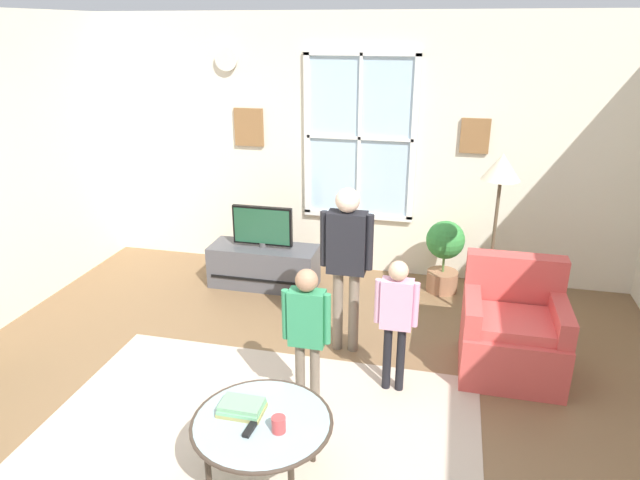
{
  "coord_description": "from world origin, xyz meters",
  "views": [
    {
      "loc": [
        0.96,
        -2.99,
        2.55
      ],
      "look_at": [
        0.05,
        0.88,
        1.03
      ],
      "focal_mm": 31.59,
      "sensor_mm": 36.0,
      "label": 1
    }
  ],
  "objects": [
    {
      "name": "tv_stand",
      "position": [
        -0.83,
        2.1,
        0.21
      ],
      "size": [
        1.11,
        0.43,
        0.43
      ],
      "color": "#4C4C51",
      "rests_on": "ground_plane"
    },
    {
      "name": "potted_plant_by_window",
      "position": [
        0.98,
        2.39,
        0.43
      ],
      "size": [
        0.38,
        0.38,
        0.75
      ],
      "color": "#9E6B4C",
      "rests_on": "ground_plane"
    },
    {
      "name": "ground_plane",
      "position": [
        0.0,
        0.0,
        -0.01
      ],
      "size": [
        6.31,
        6.09,
        0.02
      ],
      "primitive_type": "cube",
      "color": "brown"
    },
    {
      "name": "back_wall",
      "position": [
        -0.0,
        2.8,
        1.35
      ],
      "size": [
        5.71,
        0.17,
        2.69
      ],
      "color": "silver",
      "rests_on": "ground_plane"
    },
    {
      "name": "cup",
      "position": [
        0.16,
        -0.57,
        0.49
      ],
      "size": [
        0.08,
        0.08,
        0.09
      ],
      "primitive_type": "cylinder",
      "color": "#BF3F3F",
      "rests_on": "coffee_table"
    },
    {
      "name": "person_pink_shirt",
      "position": [
        0.67,
        0.6,
        0.65
      ],
      "size": [
        0.31,
        0.14,
        1.04
      ],
      "color": "black",
      "rests_on": "ground_plane"
    },
    {
      "name": "book_stack",
      "position": [
        -0.1,
        -0.46,
        0.48
      ],
      "size": [
        0.26,
        0.18,
        0.07
      ],
      "color": "tan",
      "rests_on": "coffee_table"
    },
    {
      "name": "armchair",
      "position": [
        1.54,
        1.07,
        0.33
      ],
      "size": [
        0.76,
        0.74,
        0.87
      ],
      "color": "#D14C47",
      "rests_on": "ground_plane"
    },
    {
      "name": "floor_lamp",
      "position": [
        1.38,
        1.77,
        1.32
      ],
      "size": [
        0.32,
        0.32,
        1.58
      ],
      "color": "black",
      "rests_on": "ground_plane"
    },
    {
      "name": "remote_near_books",
      "position": [
        -0.0,
        -0.6,
        0.46
      ],
      "size": [
        0.05,
        0.14,
        0.02
      ],
      "primitive_type": "cube",
      "rotation": [
        0.0,
        0.0,
        -0.08
      ],
      "color": "black",
      "rests_on": "coffee_table"
    },
    {
      "name": "area_rug",
      "position": [
        -0.15,
        -0.23,
        0.0
      ],
      "size": [
        2.92,
        2.19,
        0.01
      ],
      "primitive_type": "cube",
      "color": "#C6B29E",
      "rests_on": "ground_plane"
    },
    {
      "name": "television",
      "position": [
        -0.83,
        2.1,
        0.66
      ],
      "size": [
        0.62,
        0.08,
        0.43
      ],
      "color": "#4C4C4C",
      "rests_on": "tv_stand"
    },
    {
      "name": "person_black_shirt",
      "position": [
        0.22,
        1.06,
        0.88
      ],
      "size": [
        0.42,
        0.19,
        1.4
      ],
      "color": "#726656",
      "rests_on": "ground_plane"
    },
    {
      "name": "person_green_shirt",
      "position": [
        0.13,
        0.18,
        0.69
      ],
      "size": [
        0.33,
        0.15,
        1.1
      ],
      "color": "#726656",
      "rests_on": "ground_plane"
    },
    {
      "name": "coffee_table",
      "position": [
        0.04,
        -0.51,
        0.42
      ],
      "size": [
        0.82,
        0.82,
        0.45
      ],
      "color": "#99B2B7",
      "rests_on": "ground_plane"
    }
  ]
}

